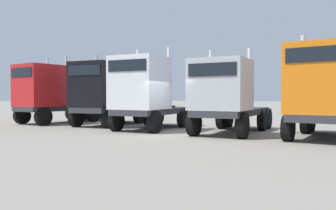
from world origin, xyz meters
TOP-DOWN VIEW (x-y plane):
  - ground at (0.00, 0.00)m, footprint 200.00×200.00m
  - semi_truck_red at (-10.19, 1.41)m, footprint 3.12×6.58m
  - semi_truck_black at (-5.96, 1.75)m, footprint 3.18×6.20m
  - semi_truck_white at (-2.35, 0.86)m, footprint 2.91×5.99m
  - semi_truck_silver at (2.01, 1.02)m, footprint 2.80×6.34m
  - semi_truck_orange at (6.14, 0.89)m, footprint 2.83×5.78m

SIDE VIEW (x-z plane):
  - ground at x=0.00m, z-range 0.00..0.00m
  - semi_truck_silver at x=2.01m, z-range -0.23..3.78m
  - semi_truck_red at x=-10.19m, z-range -0.23..4.11m
  - semi_truck_black at x=-5.96m, z-range -0.21..4.11m
  - semi_truck_white at x=-2.35m, z-range -0.20..4.16m
  - semi_truck_orange at x=6.14m, z-range -0.22..4.20m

